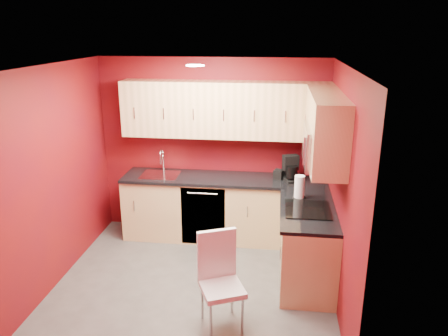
% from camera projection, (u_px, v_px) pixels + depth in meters
% --- Properties ---
extents(floor, '(3.20, 3.20, 0.00)m').
position_uv_depth(floor, '(195.00, 282.00, 5.17)').
color(floor, '#504D4B').
rests_on(floor, ground).
extents(ceiling, '(3.20, 3.20, 0.00)m').
position_uv_depth(ceiling, '(190.00, 66.00, 4.40)').
color(ceiling, white).
rests_on(ceiling, wall_back).
extents(wall_back, '(3.20, 0.00, 3.20)m').
position_uv_depth(wall_back, '(213.00, 147.00, 6.20)').
color(wall_back, '#670C09').
rests_on(wall_back, floor).
extents(wall_front, '(3.20, 0.00, 3.20)m').
position_uv_depth(wall_front, '(155.00, 248.00, 3.37)').
color(wall_front, '#670C09').
rests_on(wall_front, floor).
extents(wall_left, '(0.00, 3.00, 3.00)m').
position_uv_depth(wall_left, '(55.00, 177.00, 4.98)').
color(wall_left, '#670C09').
rests_on(wall_left, floor).
extents(wall_right, '(0.00, 3.00, 3.00)m').
position_uv_depth(wall_right, '(341.00, 189.00, 4.60)').
color(wall_right, '#670C09').
rests_on(wall_right, floor).
extents(base_cabinets_back, '(2.80, 0.60, 0.87)m').
position_uv_depth(base_cabinets_back, '(224.00, 209.00, 6.15)').
color(base_cabinets_back, '#D7B97A').
rests_on(base_cabinets_back, floor).
extents(base_cabinets_right, '(0.60, 1.30, 0.87)m').
position_uv_depth(base_cabinets_right, '(307.00, 246.00, 5.12)').
color(base_cabinets_right, '#D7B97A').
rests_on(base_cabinets_right, floor).
extents(countertop_back, '(2.80, 0.63, 0.04)m').
position_uv_depth(countertop_back, '(224.00, 179.00, 5.99)').
color(countertop_back, black).
rests_on(countertop_back, base_cabinets_back).
extents(countertop_right, '(0.63, 1.27, 0.04)m').
position_uv_depth(countertop_right, '(308.00, 210.00, 4.97)').
color(countertop_right, black).
rests_on(countertop_right, base_cabinets_right).
extents(upper_cabinets_back, '(2.80, 0.35, 0.75)m').
position_uv_depth(upper_cabinets_back, '(225.00, 110.00, 5.84)').
color(upper_cabinets_back, '#DCAF7C').
rests_on(upper_cabinets_back, wall_back).
extents(upper_cabinets_right, '(0.35, 1.55, 0.75)m').
position_uv_depth(upper_cabinets_right, '(325.00, 121.00, 4.84)').
color(upper_cabinets_right, '#DCAF7C').
rests_on(upper_cabinets_right, wall_right).
extents(microwave, '(0.42, 0.76, 0.42)m').
position_uv_depth(microwave, '(323.00, 146.00, 4.68)').
color(microwave, silver).
rests_on(microwave, upper_cabinets_right).
extents(cooktop, '(0.50, 0.55, 0.01)m').
position_uv_depth(cooktop, '(308.00, 209.00, 4.93)').
color(cooktop, black).
rests_on(cooktop, countertop_right).
extents(sink, '(0.52, 0.42, 0.35)m').
position_uv_depth(sink, '(160.00, 172.00, 6.10)').
color(sink, silver).
rests_on(sink, countertop_back).
extents(dishwasher_front, '(0.60, 0.02, 0.82)m').
position_uv_depth(dishwasher_front, '(203.00, 217.00, 5.90)').
color(dishwasher_front, black).
rests_on(dishwasher_front, base_cabinets_back).
extents(downlight, '(0.20, 0.20, 0.01)m').
position_uv_depth(downlight, '(195.00, 65.00, 4.69)').
color(downlight, white).
rests_on(downlight, ceiling).
extents(coffee_maker, '(0.29, 0.33, 0.34)m').
position_uv_depth(coffee_maker, '(292.00, 169.00, 5.81)').
color(coffee_maker, black).
rests_on(coffee_maker, countertop_back).
extents(napkin_holder, '(0.15, 0.15, 0.13)m').
position_uv_depth(napkin_holder, '(279.00, 174.00, 5.92)').
color(napkin_holder, black).
rests_on(napkin_holder, countertop_back).
extents(paper_towel, '(0.19, 0.19, 0.28)m').
position_uv_depth(paper_towel, '(299.00, 187.00, 5.23)').
color(paper_towel, silver).
rests_on(paper_towel, countertop_right).
extents(dining_chair, '(0.53, 0.54, 0.98)m').
position_uv_depth(dining_chair, '(222.00, 283.00, 4.27)').
color(dining_chair, silver).
rests_on(dining_chair, floor).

